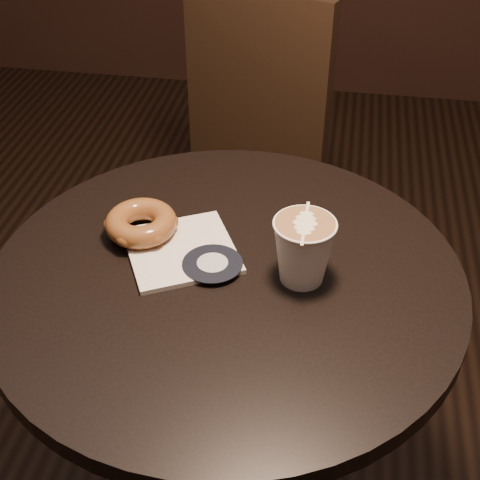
% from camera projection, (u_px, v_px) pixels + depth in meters
% --- Properties ---
extents(cafe_table, '(0.70, 0.70, 0.75)m').
position_uv_depth(cafe_table, '(228.00, 362.00, 1.11)').
color(cafe_table, black).
rests_on(cafe_table, ground).
extents(chair, '(0.48, 0.48, 0.94)m').
position_uv_depth(chair, '(239.00, 169.00, 1.63)').
color(chair, black).
rests_on(chair, ground).
extents(pastry_bag, '(0.21, 0.21, 0.01)m').
position_uv_depth(pastry_bag, '(181.00, 250.00, 1.01)').
color(pastry_bag, white).
rests_on(pastry_bag, cafe_table).
extents(doughnut, '(0.11, 0.11, 0.04)m').
position_uv_depth(doughnut, '(141.00, 223.00, 1.03)').
color(doughnut, brown).
rests_on(doughnut, pastry_bag).
extents(latte_cup, '(0.09, 0.09, 0.10)m').
position_uv_depth(latte_cup, '(303.00, 251.00, 0.94)').
color(latte_cup, white).
rests_on(latte_cup, cafe_table).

